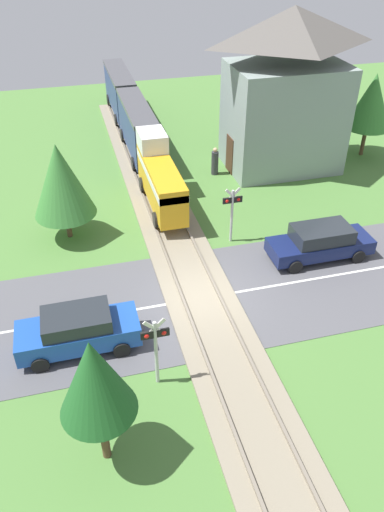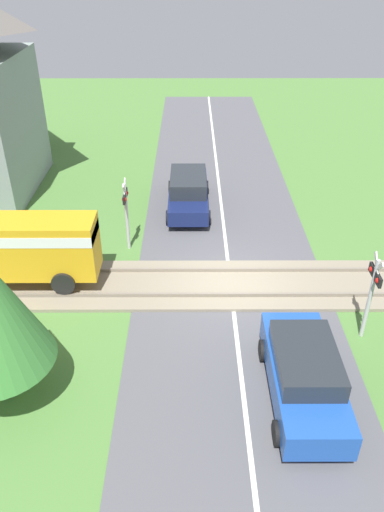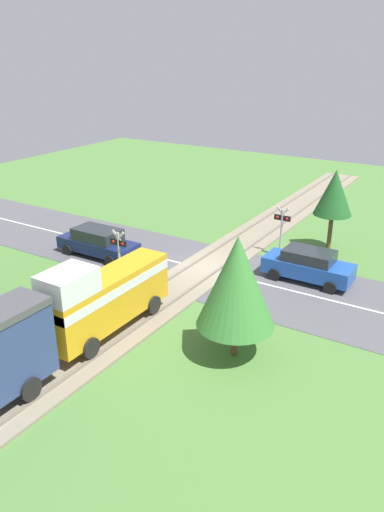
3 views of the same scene
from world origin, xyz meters
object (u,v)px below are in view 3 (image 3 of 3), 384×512
crossing_signal_west_approach (282,225)px  car_near_crossing (308,265)px  crossing_signal_east_approach (119,250)px  car_far_side (98,242)px

crossing_signal_west_approach → car_near_crossing: bearing=136.2°
car_near_crossing → crossing_signal_east_approach: size_ratio=1.53×
crossing_signal_west_approach → crossing_signal_east_approach: bearing=56.0°
car_far_side → car_near_crossing: bearing=-164.8°
car_far_side → crossing_signal_west_approach: bearing=-148.4°
car_far_side → crossing_signal_west_approach: (-8.30, -5.11, 0.97)m
car_near_crossing → car_far_side: bearing=15.2°
car_near_crossing → crossing_signal_west_approach: (2.32, -2.23, 0.96)m
crossing_signal_west_approach → crossing_signal_east_approach: (4.95, 7.33, 0.00)m
car_far_side → crossing_signal_east_approach: crossing_signal_east_approach is taller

